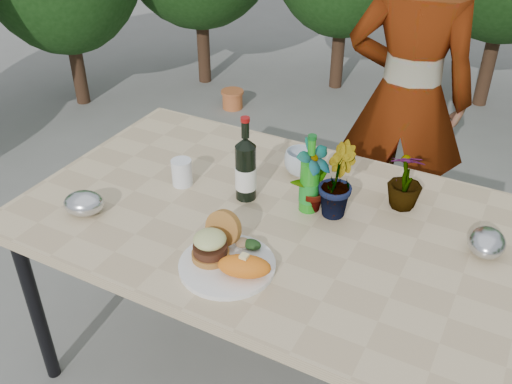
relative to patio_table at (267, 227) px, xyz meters
The scene contains 17 objects.
ground 0.69m from the patio_table, ahead, with size 80.00×80.00×0.00m, color slate.
patio_table is the anchor object (origin of this frame).
dinner_plate 0.30m from the patio_table, 86.21° to the right, with size 0.28×0.28×0.01m, color white.
burger_stack 0.30m from the patio_table, 97.41° to the right, with size 0.11×0.16×0.11m.
sweet_potato 0.34m from the patio_table, 74.39° to the right, with size 0.15×0.08×0.06m, color orange.
grilled_veg 0.22m from the patio_table, 79.60° to the right, with size 0.08×0.05×0.03m.
wine_bottle 0.21m from the patio_table, 154.73° to the left, with size 0.07×0.07×0.30m.
sparkling_water 0.21m from the patio_table, 38.97° to the left, with size 0.07×0.07×0.27m.
plastic_cup 0.36m from the patio_table, behind, with size 0.07×0.07×0.10m, color white.
seedling_left 0.23m from the patio_table, 35.83° to the left, with size 0.13×0.09×0.25m, color #26581E.
seedling_mid 0.28m from the patio_table, 30.14° to the left, with size 0.14×0.11×0.25m, color #26561D.
seedling_right 0.48m from the patio_table, 33.68° to the left, with size 0.11×0.11×0.20m, color #20501B.
blue_bowl 0.30m from the patio_table, 92.07° to the left, with size 0.12×0.12×0.09m, color silver.
foil_packet_left 0.60m from the patio_table, 152.12° to the right, with size 0.13×0.11×0.08m, color silver.
foil_packet_right 0.68m from the patio_table, 10.54° to the left, with size 0.13×0.11×0.08m, color #B2B4B9.
person 1.06m from the patio_table, 80.65° to the left, with size 0.57×0.38×1.57m, color #A77753.
terracotta_pot 2.52m from the patio_table, 123.05° to the left, with size 0.17×0.17×0.14m.
Camera 1 is at (0.68, -1.36, 1.83)m, focal length 40.00 mm.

